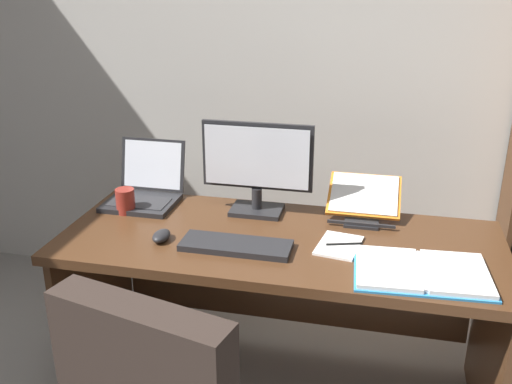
# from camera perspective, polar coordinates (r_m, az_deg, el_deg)

# --- Properties ---
(wall_back) EXTENTS (5.27, 0.12, 2.85)m
(wall_back) POSITION_cam_1_polar(r_m,az_deg,el_deg) (2.97, 5.76, 15.53)
(wall_back) COLOR beige
(wall_back) RESTS_ON ground
(desk) EXTENTS (1.73, 0.71, 0.73)m
(desk) POSITION_cam_1_polar(r_m,az_deg,el_deg) (2.43, 2.65, -7.96)
(desk) COLOR #4C2D19
(desk) RESTS_ON ground
(monitor) EXTENTS (0.48, 0.16, 0.40)m
(monitor) POSITION_cam_1_polar(r_m,az_deg,el_deg) (2.43, 0.10, 2.36)
(monitor) COLOR #232326
(monitor) RESTS_ON desk
(laptop) EXTENTS (0.31, 0.32, 0.26)m
(laptop) POSITION_cam_1_polar(r_m,az_deg,el_deg) (2.64, -10.98, 0.22)
(laptop) COLOR #232326
(laptop) RESTS_ON desk
(keyboard) EXTENTS (0.42, 0.15, 0.02)m
(keyboard) POSITION_cam_1_polar(r_m,az_deg,el_deg) (2.18, -1.99, -5.33)
(keyboard) COLOR #232326
(keyboard) RESTS_ON desk
(computer_mouse) EXTENTS (0.06, 0.10, 0.04)m
(computer_mouse) POSITION_cam_1_polar(r_m,az_deg,el_deg) (2.26, -9.38, -4.32)
(computer_mouse) COLOR #232326
(computer_mouse) RESTS_ON desk
(reading_stand_with_book) EXTENTS (0.31, 0.29, 0.14)m
(reading_stand_with_book) POSITION_cam_1_polar(r_m,az_deg,el_deg) (2.49, 10.66, -0.68)
(reading_stand_with_book) COLOR #232326
(reading_stand_with_book) RESTS_ON desk
(open_binder) EXTENTS (0.48, 0.34, 0.02)m
(open_binder) POSITION_cam_1_polar(r_m,az_deg,el_deg) (2.08, 16.14, -7.60)
(open_binder) COLOR #2D84C6
(open_binder) RESTS_ON desk
(notepad) EXTENTS (0.18, 0.23, 0.01)m
(notepad) POSITION_cam_1_polar(r_m,az_deg,el_deg) (2.22, 8.24, -5.28)
(notepad) COLOR white
(notepad) RESTS_ON desk
(pen) EXTENTS (0.14, 0.05, 0.01)m
(pen) POSITION_cam_1_polar(r_m,az_deg,el_deg) (2.21, 8.77, -5.11)
(pen) COLOR black
(pen) RESTS_ON notepad
(coffee_mug) EXTENTS (0.08, 0.08, 0.11)m
(coffee_mug) POSITION_cam_1_polar(r_m,az_deg,el_deg) (2.54, -12.85, -0.87)
(coffee_mug) COLOR maroon
(coffee_mug) RESTS_ON desk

